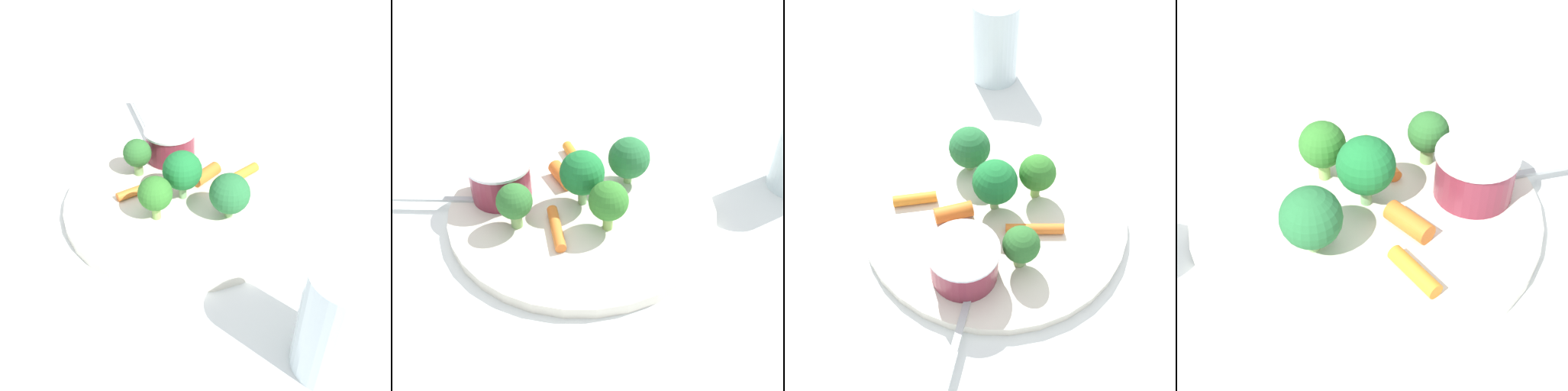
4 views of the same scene
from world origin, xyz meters
The scene contains 12 objects.
ground_plane centered at (0.00, 0.00, 0.00)m, with size 2.40×2.40×0.00m, color white.
plate centered at (0.00, 0.00, 0.01)m, with size 0.28×0.28×0.01m, color silver.
sauce_cup centered at (0.03, -0.08, 0.03)m, with size 0.07×0.07×0.04m.
broccoli_floret_0 centered at (0.06, -0.04, 0.04)m, with size 0.04×0.04×0.05m.
broccoli_floret_1 centered at (0.00, 0.00, 0.05)m, with size 0.05×0.05×0.06m.
broccoli_floret_2 centered at (0.02, 0.04, 0.05)m, with size 0.04×0.04×0.05m.
broccoli_floret_3 centered at (-0.06, 0.03, 0.04)m, with size 0.05×0.05×0.05m.
carrot_stick_0 centered at (-0.07, -0.05, 0.02)m, with size 0.01×0.01×0.05m, color orange.
carrot_stick_1 centered at (-0.02, -0.04, 0.02)m, with size 0.02×0.02×0.04m, color orange.
carrot_stick_2 centered at (0.05, 0.00, 0.02)m, with size 0.01×0.01×0.06m, color orange.
fork centered at (0.08, -0.15, 0.01)m, with size 0.10×0.17×0.00m.
drinking_glass centered at (-0.16, 0.19, 0.05)m, with size 0.06×0.06×0.11m, color silver.
Camera 3 is at (0.19, -0.25, 0.40)m, focal length 43.54 mm.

